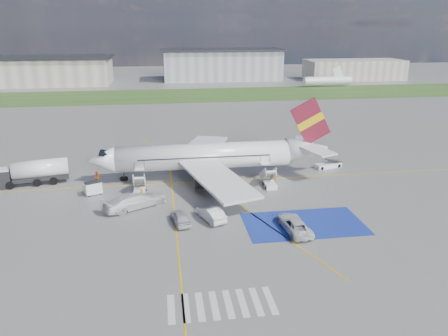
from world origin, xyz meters
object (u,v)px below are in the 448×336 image
at_px(van_white_a, 294,222).
at_px(van_white_b, 136,198).
at_px(gpu_cart, 93,189).
at_px(car_silver_b, 211,213).
at_px(fuel_tanker, 31,174).
at_px(car_silver_a, 181,217).
at_px(belt_loader, 328,165).
at_px(airliner, 213,156).

height_order(van_white_a, van_white_b, van_white_b).
height_order(gpu_cart, car_silver_b, gpu_cart).
xyz_separation_m(fuel_tanker, car_silver_a, (20.90, -16.47, -0.72)).
xyz_separation_m(belt_loader, car_silver_b, (-21.37, -17.08, 0.48)).
distance_m(belt_loader, car_silver_b, 27.36).
distance_m(fuel_tanker, belt_loader, 45.92).
xyz_separation_m(airliner, gpu_cart, (-17.31, -4.75, -2.57)).
xyz_separation_m(van_white_a, van_white_b, (-18.14, 9.19, 0.28)).
distance_m(belt_loader, van_white_a, 24.54).
bearing_deg(belt_loader, fuel_tanker, 165.72).
bearing_deg(airliner, car_silver_b, -98.28).
xyz_separation_m(airliner, car_silver_a, (-5.85, -15.73, -2.62)).
bearing_deg(gpu_cart, fuel_tanker, 125.09).
relative_size(fuel_tanker, gpu_cart, 4.22).
bearing_deg(fuel_tanker, car_silver_a, -49.08).
height_order(airliner, van_white_a, airliner).
distance_m(belt_loader, car_silver_a, 30.54).
relative_size(fuel_tanker, belt_loader, 2.15).
bearing_deg(fuel_tanker, van_white_a, -41.81).
distance_m(fuel_tanker, van_white_b, 18.96).
distance_m(gpu_cart, van_white_a, 28.26).
relative_size(car_silver_b, van_white_a, 0.98).
bearing_deg(van_white_b, car_silver_a, -165.02).
bearing_deg(van_white_a, car_silver_b, -28.49).
bearing_deg(gpu_cart, van_white_a, -55.98).
distance_m(airliner, belt_loader, 19.47).
bearing_deg(fuel_tanker, airliner, -12.43).
bearing_deg(airliner, gpu_cart, -164.66).
distance_m(car_silver_a, van_white_b, 7.75).
height_order(gpu_cart, car_silver_a, gpu_cart).
distance_m(car_silver_a, van_white_a, 13.22).
bearing_deg(airliner, belt_loader, 5.40).
bearing_deg(fuel_tanker, gpu_cart, -41.04).
bearing_deg(gpu_cart, car_silver_b, -59.61).
relative_size(airliner, car_silver_b, 7.25).
height_order(fuel_tanker, belt_loader, fuel_tanker).
relative_size(gpu_cart, car_silver_b, 0.50).
bearing_deg(car_silver_b, airliner, -119.14).
xyz_separation_m(airliner, belt_loader, (19.15, 1.81, -3.03)).
relative_size(car_silver_a, van_white_a, 0.88).
xyz_separation_m(belt_loader, van_white_a, (-12.30, -21.23, 0.61)).
distance_m(airliner, car_silver_a, 16.98).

